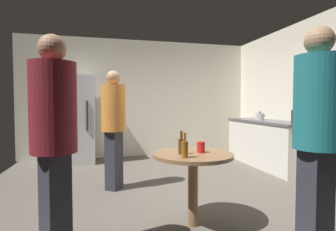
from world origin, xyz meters
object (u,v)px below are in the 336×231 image
plastic_cup_red (201,147)px  person_in_teal_shirt (317,126)px  foreground_table (193,164)px  beer_bottle_brown (181,146)px  person_in_maroon_shirt (54,131)px  refrigerator (78,120)px  kettle (260,116)px  beer_bottle_amber (185,149)px  person_in_orange_shirt (114,120)px  wine_bottle_on_counter (294,116)px

plastic_cup_red → person_in_teal_shirt: (0.60, -0.85, 0.27)m
foreground_table → beer_bottle_brown: beer_bottle_brown is taller
beer_bottle_brown → plastic_cup_red: size_ratio=2.09×
plastic_cup_red → person_in_maroon_shirt: 1.39m
plastic_cup_red → person_in_teal_shirt: bearing=-54.6°
refrigerator → kettle: refrigerator is taller
beer_bottle_amber → plastic_cup_red: size_ratio=2.09×
person_in_teal_shirt → person_in_orange_shirt: (-1.41, 2.20, -0.07)m
wine_bottle_on_counter → foreground_table: 2.64m
refrigerator → beer_bottle_brown: refrigerator is taller
person_in_orange_shirt → wine_bottle_on_counter: bearing=36.0°
refrigerator → foreground_table: refrigerator is taller
plastic_cup_red → person_in_maroon_shirt: size_ratio=0.06×
beer_bottle_amber → beer_bottle_brown: bearing=83.1°
wine_bottle_on_counter → person_in_teal_shirt: bearing=-125.7°
plastic_cup_red → person_in_orange_shirt: (-0.81, 1.35, 0.20)m
beer_bottle_brown → person_in_orange_shirt: bearing=113.3°
beer_bottle_brown → person_in_teal_shirt: person_in_teal_shirt is taller
beer_bottle_amber → person_in_teal_shirt: 1.08m
refrigerator → person_in_teal_shirt: 4.63m
refrigerator → plastic_cup_red: refrigerator is taller
person_in_teal_shirt → beer_bottle_brown: bearing=33.5°
person_in_orange_shirt → plastic_cup_red: bearing=-22.5°
foreground_table → beer_bottle_amber: beer_bottle_amber is taller
refrigerator → person_in_orange_shirt: 2.05m
refrigerator → person_in_maroon_shirt: size_ratio=1.03×
refrigerator → person_in_orange_shirt: size_ratio=1.06×
kettle → person_in_teal_shirt: size_ratio=0.14×
person_in_maroon_shirt → person_in_orange_shirt: size_ratio=1.03×
person_in_maroon_shirt → foreground_table: bearing=-16.0°
foreground_table → person_in_orange_shirt: 1.59m
person_in_teal_shirt → person_in_orange_shirt: size_ratio=1.06×
foreground_table → beer_bottle_amber: bearing=-127.5°
plastic_cup_red → person_in_orange_shirt: person_in_orange_shirt is taller
wine_bottle_on_counter → beer_bottle_brown: bearing=-150.3°
kettle → person_in_teal_shirt: person_in_teal_shirt is taller
refrigerator → person_in_maroon_shirt: refrigerator is taller
person_in_teal_shirt → person_in_orange_shirt: person_in_teal_shirt is taller
person_in_maroon_shirt → person_in_teal_shirt: (1.92, -0.48, 0.04)m
plastic_cup_red → beer_bottle_brown: bearing=-172.8°
wine_bottle_on_counter → beer_bottle_brown: 2.74m
foreground_table → person_in_teal_shirt: person_in_teal_shirt is taller
refrigerator → person_in_teal_shirt: bearing=-63.4°
wine_bottle_on_counter → plastic_cup_red: size_ratio=2.82×
kettle → foreground_table: kettle is taller
foreground_table → beer_bottle_amber: (-0.15, -0.20, 0.19)m
beer_bottle_amber → person_in_orange_shirt: bearing=110.2°
refrigerator → person_in_orange_shirt: bearing=-71.2°
foreground_table → person_in_teal_shirt: bearing=-50.6°
wine_bottle_on_counter → beer_bottle_amber: wine_bottle_on_counter is taller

